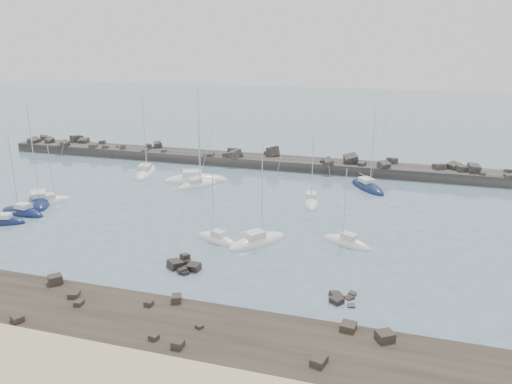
% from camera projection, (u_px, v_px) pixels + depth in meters
% --- Properties ---
extents(ground, '(400.00, 400.00, 0.00)m').
position_uv_depth(ground, '(243.00, 241.00, 63.47)').
color(ground, slate).
rests_on(ground, ground).
extents(rock_shelf, '(140.00, 12.00, 2.00)m').
position_uv_depth(rock_shelf, '(164.00, 336.00, 43.39)').
color(rock_shelf, black).
rests_on(rock_shelf, ground).
extents(rock_cluster_near, '(4.18, 4.52, 1.58)m').
position_uv_depth(rock_cluster_near, '(183.00, 266.00, 56.17)').
color(rock_cluster_near, black).
rests_on(rock_cluster_near, ground).
extents(rock_cluster_far, '(2.97, 3.22, 1.06)m').
position_uv_depth(rock_cluster_far, '(340.00, 299.00, 49.48)').
color(rock_cluster_far, black).
rests_on(rock_cluster_far, ground).
extents(breakwater, '(115.00, 7.98, 5.37)m').
position_uv_depth(breakwater, '(268.00, 164.00, 100.08)').
color(breakwater, '#2B2826').
rests_on(breakwater, ground).
extents(sailboat_0, '(4.71, 6.20, 9.85)m').
position_uv_depth(sailboat_0, '(51.00, 202.00, 78.11)').
color(sailboat_0, white).
rests_on(sailboat_0, ground).
extents(sailboat_1, '(5.45, 10.53, 15.93)m').
position_uv_depth(sailboat_1, '(146.00, 173.00, 94.37)').
color(sailboat_1, white).
rests_on(sailboat_1, ground).
extents(sailboat_2, '(6.27, 3.67, 9.71)m').
position_uv_depth(sailboat_2, '(4.00, 223.00, 69.42)').
color(sailboat_2, '#101B43').
rests_on(sailboat_2, ground).
extents(sailboat_3, '(6.54, 7.49, 12.12)m').
position_uv_depth(sailboat_3, '(197.00, 186.00, 86.61)').
color(sailboat_3, white).
rests_on(sailboat_3, ground).
extents(sailboat_4, '(11.97, 7.42, 17.95)m').
position_uv_depth(sailboat_4, '(196.00, 181.00, 89.55)').
color(sailboat_4, white).
rests_on(sailboat_4, ground).
extents(sailboat_5, '(6.63, 4.27, 10.27)m').
position_uv_depth(sailboat_5, '(217.00, 240.00, 63.58)').
color(sailboat_5, white).
rests_on(sailboat_5, ground).
extents(sailboat_6, '(3.72, 7.75, 11.93)m').
position_uv_depth(sailboat_6, '(311.00, 202.00, 77.85)').
color(sailboat_6, white).
rests_on(sailboat_6, ground).
extents(sailboat_7, '(7.25, 8.32, 13.42)m').
position_uv_depth(sailboat_7, '(258.00, 242.00, 62.89)').
color(sailboat_7, white).
rests_on(sailboat_7, ground).
extents(sailboat_8, '(7.80, 9.39, 14.80)m').
position_uv_depth(sailboat_8, '(367.00, 188.00, 85.41)').
color(sailboat_8, '#101B43').
rests_on(sailboat_8, ground).
extents(sailboat_9, '(6.84, 4.55, 10.63)m').
position_uv_depth(sailboat_9, '(347.00, 243.00, 62.60)').
color(sailboat_9, white).
rests_on(sailboat_9, ground).
extents(sailboat_13, '(8.97, 9.87, 16.06)m').
position_uv_depth(sailboat_13, '(40.00, 201.00, 78.42)').
color(sailboat_13, '#101B43').
rests_on(sailboat_13, ground).
extents(sailboat_14, '(8.00, 3.33, 12.46)m').
position_uv_depth(sailboat_14, '(22.00, 213.00, 73.20)').
color(sailboat_14, '#101B43').
rests_on(sailboat_14, ground).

